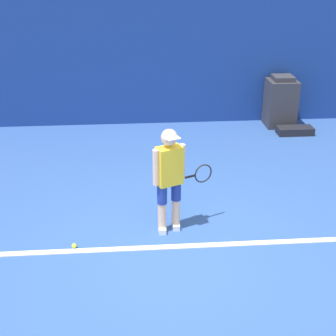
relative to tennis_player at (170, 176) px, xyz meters
name	(u,v)px	position (x,y,z in m)	size (l,w,h in m)	color
ground_plane	(177,255)	(0.04, -0.65, -0.84)	(24.00, 24.00, 0.00)	#2D5193
back_wall	(155,61)	(0.04, 4.62, 0.60)	(24.00, 0.10, 2.87)	navy
court_baseline	(176,247)	(0.04, -0.46, -0.83)	(21.60, 0.10, 0.01)	white
tennis_player	(170,176)	(0.00, 0.00, 0.00)	(0.86, 0.46, 1.52)	beige
tennis_ball	(74,246)	(-1.32, -0.38, -0.80)	(0.07, 0.07, 0.07)	#D1E533
covered_chair	(281,102)	(2.84, 4.21, -0.29)	(0.63, 0.62, 1.14)	#333338
equipment_bag	(295,131)	(3.03, 3.61, -0.76)	(0.77, 0.34, 0.16)	black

